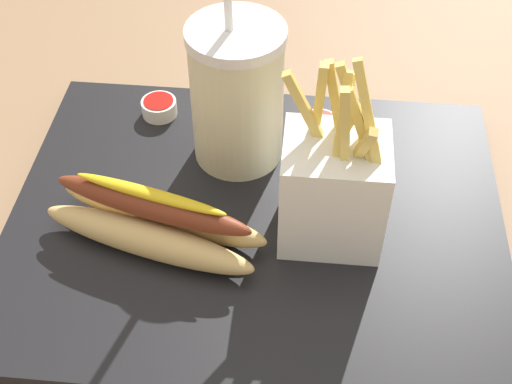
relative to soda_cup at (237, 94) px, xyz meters
name	(u,v)px	position (x,y,z in m)	size (l,w,h in m)	color
ground_plane	(256,238)	(-0.02, 0.08, -0.10)	(2.40, 2.40, 0.02)	#8C6B4C
food_tray	(256,223)	(-0.02, 0.08, -0.08)	(0.43, 0.35, 0.02)	black
soda_cup	(237,94)	(0.00, 0.00, 0.00)	(0.09, 0.09, 0.22)	beige
fries_basket	(334,186)	(-0.09, 0.09, -0.02)	(0.09, 0.08, 0.18)	white
hot_dog_1	(154,221)	(0.06, 0.12, -0.05)	(0.20, 0.11, 0.06)	tan
ketchup_cup_1	(319,128)	(-0.08, -0.03, -0.06)	(0.04, 0.04, 0.02)	white
ketchup_cup_2	(159,107)	(0.09, -0.05, -0.06)	(0.04, 0.04, 0.02)	white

